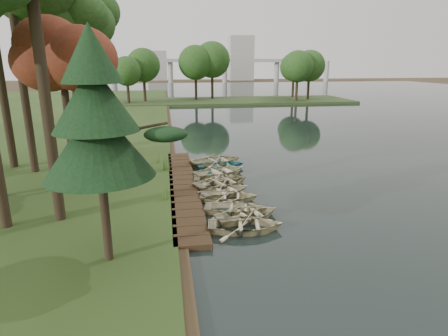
{
  "coord_description": "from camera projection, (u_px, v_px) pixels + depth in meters",
  "views": [
    {
      "loc": [
        -2.49,
        -21.64,
        7.41
      ],
      "look_at": [
        0.92,
        0.11,
        1.17
      ],
      "focal_mm": 30.0,
      "sensor_mm": 36.0,
      "label": 1
    }
  ],
  "objects": [
    {
      "name": "far_trees",
      "position": [
        202.0,
        68.0,
        69.43
      ],
      "size": [
        45.6,
        5.6,
        8.8
      ],
      "color": "black",
      "rests_on": "peninsula"
    },
    {
      "name": "rowboat_5",
      "position": [
        222.0,
        181.0,
        22.79
      ],
      "size": [
        4.41,
        3.87,
        0.76
      ],
      "primitive_type": "imported",
      "rotation": [
        0.0,
        0.0,
        1.98
      ],
      "color": "#C4BA8E",
      "rests_on": "water"
    },
    {
      "name": "pine_tree",
      "position": [
        96.0,
        118.0,
        12.6
      ],
      "size": [
        3.8,
        3.8,
        8.35
      ],
      "color": "black",
      "rests_on": "bank"
    },
    {
      "name": "building_b",
      "position": [
        157.0,
        66.0,
        158.39
      ],
      "size": [
        8.0,
        8.0,
        12.0
      ],
      "primitive_type": "cube",
      "color": "#A5A5A0",
      "rests_on": "ground"
    },
    {
      "name": "rowboat_4",
      "position": [
        225.0,
        190.0,
        21.42
      ],
      "size": [
        3.78,
        3.28,
        0.65
      ],
      "primitive_type": "imported",
      "rotation": [
        0.0,
        0.0,
        1.96
      ],
      "color": "#C4BA8E",
      "rests_on": "water"
    },
    {
      "name": "reeds_3",
      "position": [
        156.0,
        156.0,
        27.38
      ],
      "size": [
        0.6,
        0.6,
        0.95
      ],
      "primitive_type": "cone",
      "color": "#3F661E",
      "rests_on": "bank"
    },
    {
      "name": "reeds_0",
      "position": [
        167.0,
        191.0,
        19.97
      ],
      "size": [
        0.6,
        0.6,
        1.0
      ],
      "primitive_type": "cone",
      "color": "#3F661E",
      "rests_on": "bank"
    },
    {
      "name": "rowboat_3",
      "position": [
        229.0,
        195.0,
        20.55
      ],
      "size": [
        3.61,
        2.88,
        0.67
      ],
      "primitive_type": "imported",
      "rotation": [
        0.0,
        0.0,
        1.38
      ],
      "color": "#C4BA8E",
      "rests_on": "water"
    },
    {
      "name": "boardwalk",
      "position": [
        183.0,
        186.0,
        22.68
      ],
      "size": [
        1.6,
        16.0,
        0.3
      ],
      "primitive_type": "cube",
      "color": "#332314",
      "rests_on": "ground"
    },
    {
      "name": "tree_2",
      "position": [
        60.0,
        50.0,
        20.15
      ],
      "size": [
        4.32,
        4.32,
        9.67
      ],
      "color": "black",
      "rests_on": "bank"
    },
    {
      "name": "reeds_2",
      "position": [
        166.0,
        162.0,
        25.56
      ],
      "size": [
        0.6,
        0.6,
        1.06
      ],
      "primitive_type": "cone",
      "color": "#3F661E",
      "rests_on": "bank"
    },
    {
      "name": "tree_4",
      "position": [
        68.0,
        25.0,
        25.24
      ],
      "size": [
        4.1,
        4.1,
        11.45
      ],
      "color": "black",
      "rests_on": "bank"
    },
    {
      "name": "rowboat_7",
      "position": [
        220.0,
        170.0,
        25.06
      ],
      "size": [
        4.43,
        3.85,
        0.77
      ],
      "primitive_type": "imported",
      "rotation": [
        0.0,
        0.0,
        1.96
      ],
      "color": "#C4BA8E",
      "rests_on": "water"
    },
    {
      "name": "bridge",
      "position": [
        204.0,
        63.0,
        136.92
      ],
      "size": [
        95.9,
        4.0,
        8.6
      ],
      "color": "#A5A5A0",
      "rests_on": "ground"
    },
    {
      "name": "ground",
      "position": [
        209.0,
        187.0,
        22.96
      ],
      "size": [
        300.0,
        300.0,
        0.0
      ],
      "primitive_type": "plane",
      "color": "#3D2F1D"
    },
    {
      "name": "rowboat_2",
      "position": [
        235.0,
        206.0,
        18.89
      ],
      "size": [
        3.63,
        2.94,
        0.67
      ],
      "primitive_type": "imported",
      "rotation": [
        0.0,
        0.0,
        1.35
      ],
      "color": "#C4BA8E",
      "rests_on": "water"
    },
    {
      "name": "rowboat_9",
      "position": [
        216.0,
        159.0,
        27.74
      ],
      "size": [
        4.58,
        3.8,
        0.82
      ],
      "primitive_type": "imported",
      "rotation": [
        0.0,
        0.0,
        1.85
      ],
      "color": "#C4BA8E",
      "rests_on": "water"
    },
    {
      "name": "stored_rowboat",
      "position": [
        114.0,
        143.0,
        32.63
      ],
      "size": [
        3.49,
        2.63,
        0.68
      ],
      "primitive_type": "imported",
      "rotation": [
        3.14,
        0.0,
        1.48
      ],
      "color": "#C4BA8E",
      "rests_on": "bank"
    },
    {
      "name": "building_a",
      "position": [
        241.0,
        58.0,
        158.04
      ],
      "size": [
        10.0,
        8.0,
        18.0
      ],
      "primitive_type": "cube",
      "color": "#A5A5A0",
      "rests_on": "ground"
    },
    {
      "name": "rowboat_8",
      "position": [
        221.0,
        164.0,
        26.7
      ],
      "size": [
        3.63,
        2.74,
        0.71
      ],
      "primitive_type": "imported",
      "rotation": [
        0.0,
        0.0,
        1.66
      ],
      "color": "#2C797A",
      "rests_on": "water"
    },
    {
      "name": "tree_6",
      "position": [
        84.0,
        19.0,
        26.77
      ],
      "size": [
        4.15,
        4.15,
        12.03
      ],
      "color": "black",
      "rests_on": "bank"
    },
    {
      "name": "water",
      "position": [
        430.0,
        124.0,
        46.43
      ],
      "size": [
        130.0,
        200.0,
        0.05
      ],
      "primitive_type": "cube",
      "color": "black",
      "rests_on": "ground"
    },
    {
      "name": "rowboat_6",
      "position": [
        219.0,
        177.0,
        23.67
      ],
      "size": [
        3.52,
        2.72,
        0.67
      ],
      "primitive_type": "imported",
      "rotation": [
        0.0,
        0.0,
        1.44
      ],
      "color": "#C4BA8E",
      "rests_on": "water"
    },
    {
      "name": "peninsula",
      "position": [
        220.0,
        101.0,
        71.61
      ],
      "size": [
        50.0,
        14.0,
        0.45
      ],
      "primitive_type": "cube",
      "color": "#2C3F1C",
      "rests_on": "ground"
    },
    {
      "name": "rowboat_1",
      "position": [
        248.0,
        213.0,
        18.08
      ],
      "size": [
        3.8,
        3.16,
        0.68
      ],
      "primitive_type": "imported",
      "rotation": [
        0.0,
        0.0,
        1.85
      ],
      "color": "#C4BA8E",
      "rests_on": "water"
    },
    {
      "name": "reeds_1",
      "position": [
        123.0,
        165.0,
        24.88
      ],
      "size": [
        0.6,
        0.6,
        1.07
      ],
      "primitive_type": "cone",
      "color": "#3F661E",
      "rests_on": "bank"
    },
    {
      "name": "rowboat_0",
      "position": [
        245.0,
        223.0,
        16.86
      ],
      "size": [
        3.72,
        2.87,
        0.71
      ],
      "primitive_type": "imported",
      "rotation": [
        0.0,
        0.0,
        1.45
      ],
      "color": "#C4BA8E",
      "rests_on": "water"
    }
  ]
}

